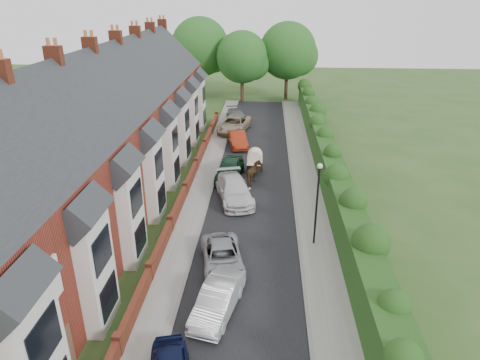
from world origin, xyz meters
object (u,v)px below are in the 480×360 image
object	(u,v)px
car_grey	(237,116)
car_silver_b	(223,257)
lamppost	(318,194)
car_silver_a	(218,300)
horse_cart	(255,160)
car_white	(234,190)
car_red	(238,139)
horse	(254,174)
car_beige	(234,124)
car_green	(230,169)

from	to	relation	value
car_grey	car_silver_b	bearing A→B (deg)	-101.27
lamppost	car_silver_a	distance (m)	8.36
car_silver_b	horse_cart	size ratio (longest dim) A/B	1.60
car_white	horse_cart	bearing A→B (deg)	60.87
car_grey	car_white	bearing A→B (deg)	-100.24
car_grey	car_silver_a	bearing A→B (deg)	-101.30
car_red	car_grey	bearing A→B (deg)	82.18
lamppost	car_red	size ratio (longest dim) A/B	1.20
car_red	horse_cart	xyz separation A→B (m)	(1.87, -6.61, 0.47)
car_grey	horse	distance (m)	17.44
horse	horse_cart	size ratio (longest dim) A/B	0.70
car_beige	horse	distance (m)	13.71
car_silver_b	horse	bearing A→B (deg)	71.75
car_silver_b	horse_cart	xyz separation A→B (m)	(1.30, 13.33, 0.54)
car_silver_a	car_silver_b	world-z (taller)	car_silver_a
car_green	horse	bearing A→B (deg)	-18.88
car_green	car_grey	world-z (taller)	car_green
car_grey	car_beige	bearing A→B (deg)	-103.81
car_silver_b	car_white	world-z (taller)	car_white
car_white	car_grey	world-z (taller)	car_white
horse_cart	car_silver_a	bearing A→B (deg)	-93.91
car_silver_b	car_green	world-z (taller)	car_green
horse	horse_cart	distance (m)	2.19
lamppost	horse	distance (m)	9.70
car_silver_a	car_beige	xyz separation A→B (m)	(-1.40, 28.21, 0.11)
car_beige	car_silver_b	bearing A→B (deg)	-76.61
car_silver_a	car_red	world-z (taller)	car_red
car_white	car_beige	xyz separation A→B (m)	(-1.26, 16.42, 0.03)
car_beige	horse_cart	xyz separation A→B (m)	(2.56, -11.30, 0.38)
car_white	horse	distance (m)	3.23
horse_cart	car_silver_b	bearing A→B (deg)	-95.55
lamppost	horse	xyz separation A→B (m)	(-3.84, 8.57, -2.45)
car_white	car_beige	size ratio (longest dim) A/B	0.92
car_silver_a	car_beige	distance (m)	28.24
car_silver_a	horse	bearing A→B (deg)	98.52
car_silver_b	car_beige	world-z (taller)	car_beige
car_white	car_green	world-z (taller)	car_green
car_green	horse	world-z (taller)	horse
lamppost	car_beige	bearing A→B (deg)	106.20
lamppost	car_white	world-z (taller)	lamppost
car_green	horse	distance (m)	2.14
car_silver_b	car_white	distance (m)	8.21
horse	car_red	bearing A→B (deg)	-64.13
car_silver_a	car_white	size ratio (longest dim) A/B	0.79
car_white	horse	size ratio (longest dim) A/B	2.66
car_grey	horse	world-z (taller)	horse
car_silver_b	car_grey	distance (m)	28.45
car_white	horse_cart	size ratio (longest dim) A/B	1.87
car_green	car_red	size ratio (longest dim) A/B	1.09
car_silver_a	car_white	distance (m)	11.79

